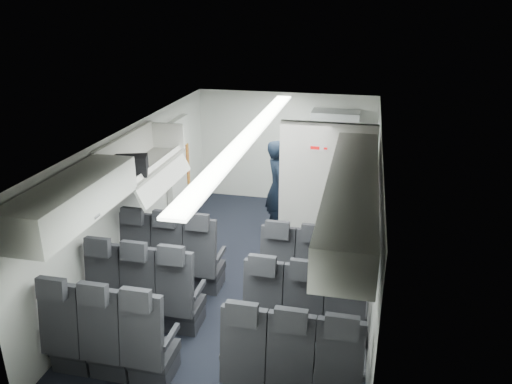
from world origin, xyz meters
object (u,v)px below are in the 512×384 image
at_px(boarding_door, 179,172).
at_px(seat_row_rear, 197,356).
at_px(carry_on_bag, 131,166).
at_px(flight_attendant, 278,187).
at_px(seat_row_front, 241,268).
at_px(galley_unit, 333,162).
at_px(seat_row_mid, 222,306).

bearing_deg(boarding_door, seat_row_rear, -67.13).
bearing_deg(carry_on_bag, boarding_door, 77.01).
bearing_deg(flight_attendant, seat_row_front, 157.14).
bearing_deg(seat_row_rear, seat_row_front, 90.00).
xyz_separation_m(seat_row_rear, galley_unit, (0.95, 5.05, 0.55)).
height_order(seat_row_mid, boarding_door, boarding_door).
bearing_deg(carry_on_bag, seat_row_mid, -47.70).
relative_size(boarding_door, flight_attendant, 1.14).
bearing_deg(flight_attendant, seat_row_rear, 158.71).
bearing_deg(seat_row_rear, carry_on_bag, 130.10).
xyz_separation_m(seat_row_rear, flight_attendant, (0.12, 3.86, 0.41)).
xyz_separation_m(seat_row_mid, seat_row_rear, (0.00, -0.90, 0.00)).
height_order(flight_attendant, carry_on_bag, carry_on_bag).
distance_m(seat_row_mid, boarding_door, 3.45).
height_order(seat_row_front, seat_row_rear, same).
relative_size(seat_row_front, seat_row_rear, 1.00).
bearing_deg(flight_attendant, carry_on_bag, 125.72).
height_order(seat_row_mid, seat_row_rear, same).
relative_size(seat_row_front, boarding_door, 1.79).
distance_m(galley_unit, flight_attendant, 1.46).
xyz_separation_m(seat_row_front, boarding_door, (-1.64, 2.09, 0.55)).
bearing_deg(seat_row_rear, boarding_door, 112.87).
xyz_separation_m(boarding_door, flight_attendant, (1.76, -0.03, -0.14)).
xyz_separation_m(galley_unit, boarding_door, (-2.59, -1.17, 0.00)).
distance_m(seat_row_mid, seat_row_rear, 0.90).
height_order(boarding_door, carry_on_bag, carry_on_bag).
bearing_deg(carry_on_bag, seat_row_front, -13.56).
relative_size(seat_row_mid, galley_unit, 1.75).
bearing_deg(boarding_door, carry_on_bag, -83.89).
distance_m(galley_unit, carry_on_bag, 4.21).
relative_size(seat_row_mid, boarding_door, 1.79).
relative_size(seat_row_mid, seat_row_rear, 1.00).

